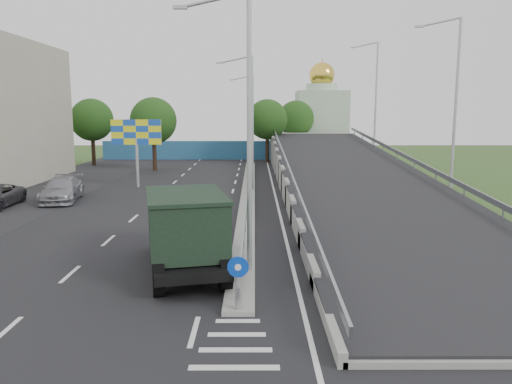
{
  "coord_description": "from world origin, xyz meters",
  "views": [
    {
      "loc": [
        0.5,
        -12.15,
        6.11
      ],
      "look_at": [
        0.56,
        12.09,
        2.2
      ],
      "focal_mm": 35.0,
      "sensor_mm": 36.0,
      "label": 1
    }
  ],
  "objects_px": {
    "church": "(321,117)",
    "lamp_post_mid": "(250,116)",
    "lamp_post_near": "(244,120)",
    "lamp_post_far": "(251,114)",
    "billboard": "(136,136)",
    "dump_truck": "(184,225)",
    "parked_car_d": "(62,189)",
    "sign_bollard": "(238,283)"
  },
  "relations": [
    {
      "from": "church",
      "to": "dump_truck",
      "type": "bearing_deg",
      "value": -102.96
    },
    {
      "from": "sign_bollard",
      "to": "lamp_post_mid",
      "type": "bearing_deg",
      "value": 89.74
    },
    {
      "from": "billboard",
      "to": "lamp_post_mid",
      "type": "bearing_deg",
      "value": -12.38
    },
    {
      "from": "church",
      "to": "parked_car_d",
      "type": "distance_m",
      "value": 44.71
    },
    {
      "from": "lamp_post_far",
      "to": "parked_car_d",
      "type": "distance_m",
      "value": 27.87
    },
    {
      "from": "lamp_post_near",
      "to": "dump_truck",
      "type": "bearing_deg",
      "value": 161.68
    },
    {
      "from": "dump_truck",
      "to": "lamp_post_far",
      "type": "bearing_deg",
      "value": 73.67
    },
    {
      "from": "parked_car_d",
      "to": "lamp_post_far",
      "type": "bearing_deg",
      "value": 52.66
    },
    {
      "from": "church",
      "to": "parked_car_d",
      "type": "bearing_deg",
      "value": -120.84
    },
    {
      "from": "dump_truck",
      "to": "parked_car_d",
      "type": "xyz_separation_m",
      "value": [
        -10.55,
        15.03,
        -0.92
      ]
    },
    {
      "from": "church",
      "to": "dump_truck",
      "type": "distance_m",
      "value": 54.73
    },
    {
      "from": "lamp_post_far",
      "to": "dump_truck",
      "type": "xyz_separation_m",
      "value": [
        -2.36,
        -39.22,
        -4.07
      ]
    },
    {
      "from": "lamp_post_near",
      "to": "billboard",
      "type": "xyz_separation_m",
      "value": [
        -9.11,
        22.0,
        -1.62
      ]
    },
    {
      "from": "lamp_post_near",
      "to": "lamp_post_mid",
      "type": "distance_m",
      "value": 20.0
    },
    {
      "from": "lamp_post_far",
      "to": "dump_truck",
      "type": "distance_m",
      "value": 39.5
    },
    {
      "from": "church",
      "to": "billboard",
      "type": "xyz_separation_m",
      "value": [
        -19.0,
        -32.0,
        -1.12
      ]
    },
    {
      "from": "sign_bollard",
      "to": "lamp_post_mid",
      "type": "height_order",
      "value": "lamp_post_mid"
    },
    {
      "from": "lamp_post_far",
      "to": "church",
      "type": "bearing_deg",
      "value": 54.76
    },
    {
      "from": "lamp_post_mid",
      "to": "billboard",
      "type": "xyz_separation_m",
      "value": [
        -9.11,
        2.0,
        -1.62
      ]
    },
    {
      "from": "sign_bollard",
      "to": "lamp_post_far",
      "type": "bearing_deg",
      "value": 89.86
    },
    {
      "from": "lamp_post_far",
      "to": "parked_car_d",
      "type": "relative_size",
      "value": 1.79
    },
    {
      "from": "parked_car_d",
      "to": "lamp_post_near",
      "type": "bearing_deg",
      "value": -60.01
    },
    {
      "from": "sign_bollard",
      "to": "lamp_post_far",
      "type": "relative_size",
      "value": 0.17
    },
    {
      "from": "lamp_post_mid",
      "to": "billboard",
      "type": "relative_size",
      "value": 1.83
    },
    {
      "from": "church",
      "to": "billboard",
      "type": "relative_size",
      "value": 2.51
    },
    {
      "from": "lamp_post_near",
      "to": "dump_truck",
      "type": "height_order",
      "value": "lamp_post_near"
    },
    {
      "from": "lamp_post_mid",
      "to": "parked_car_d",
      "type": "distance_m",
      "value": 14.46
    },
    {
      "from": "lamp_post_mid",
      "to": "dump_truck",
      "type": "height_order",
      "value": "lamp_post_mid"
    },
    {
      "from": "lamp_post_near",
      "to": "sign_bollard",
      "type": "bearing_deg",
      "value": -91.64
    },
    {
      "from": "lamp_post_mid",
      "to": "sign_bollard",
      "type": "bearing_deg",
      "value": -90.26
    },
    {
      "from": "lamp_post_mid",
      "to": "dump_truck",
      "type": "distance_m",
      "value": 19.79
    },
    {
      "from": "lamp_post_near",
      "to": "dump_truck",
      "type": "relative_size",
      "value": 1.34
    },
    {
      "from": "church",
      "to": "lamp_post_mid",
      "type": "bearing_deg",
      "value": -106.22
    },
    {
      "from": "lamp_post_near",
      "to": "lamp_post_far",
      "type": "xyz_separation_m",
      "value": [
        0.0,
        40.0,
        0.0
      ]
    },
    {
      "from": "lamp_post_mid",
      "to": "parked_car_d",
      "type": "xyz_separation_m",
      "value": [
        -12.91,
        -4.19,
        -4.99
      ]
    },
    {
      "from": "sign_bollard",
      "to": "lamp_post_mid",
      "type": "xyz_separation_m",
      "value": [
        0.11,
        23.83,
        4.77
      ]
    },
    {
      "from": "billboard",
      "to": "dump_truck",
      "type": "distance_m",
      "value": 22.4
    },
    {
      "from": "lamp_post_mid",
      "to": "church",
      "type": "height_order",
      "value": "church"
    },
    {
      "from": "parked_car_d",
      "to": "billboard",
      "type": "bearing_deg",
      "value": 49.2
    },
    {
      "from": "lamp_post_near",
      "to": "lamp_post_far",
      "type": "distance_m",
      "value": 40.0
    },
    {
      "from": "dump_truck",
      "to": "parked_car_d",
      "type": "height_order",
      "value": "dump_truck"
    },
    {
      "from": "sign_bollard",
      "to": "church",
      "type": "bearing_deg",
      "value": 80.19
    }
  ]
}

